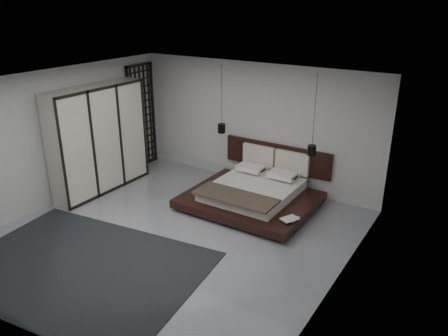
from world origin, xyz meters
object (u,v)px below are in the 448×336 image
Objects in this scene: pendant_left at (222,128)px; wardrobe at (98,139)px; bed at (254,192)px; lattice_screen at (142,116)px; pendant_right at (312,150)px; rug at (80,268)px.

wardrobe is at bearing -145.36° from pendant_left.
bed is 3.62m from wardrobe.
bed is (3.56, -0.53, -1.02)m from lattice_screen.
pendant_left and pendant_right have the same top height.
wardrobe is at bearing 130.21° from rug.
lattice_screen is 3.74m from bed.
rug is (-0.17, -4.00, -1.41)m from pendant_left.
lattice_screen reaches higher than rug.
rug is at bearing -108.77° from bed.
lattice_screen is at bearing 176.65° from pendant_left.
pendant_right is 4.63m from wardrobe.
bed is 1.53m from pendant_right.
bed reaches higher than rug.
pendant_left is (2.49, -0.15, 0.12)m from lattice_screen.
pendant_left is (-1.06, 0.39, 1.14)m from bed.
pendant_left is 0.62× the size of wardrobe.
pendant_right is at bearing 0.00° from pendant_left.
wardrobe reaches higher than bed.
wardrobe is (0.25, -1.70, -0.12)m from lattice_screen.
bed is 0.65× the size of rug.
bed is at bearing -8.53° from lattice_screen.
bed is at bearing 19.37° from wardrobe.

